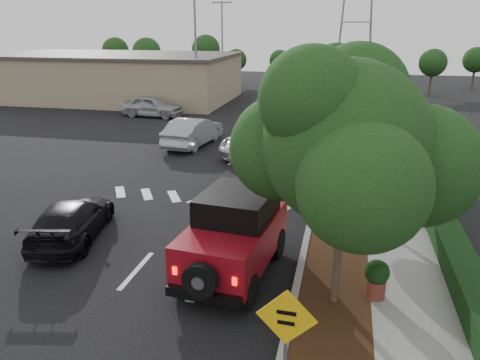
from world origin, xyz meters
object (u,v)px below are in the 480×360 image
(black_suv_oncoming, at_px, (72,220))
(red_jeep, at_px, (236,232))
(silver_suv_ahead, at_px, (265,139))
(speed_hump_sign, at_px, (286,331))

(black_suv_oncoming, bearing_deg, red_jeep, 159.10)
(red_jeep, relative_size, black_suv_oncoming, 1.05)
(black_suv_oncoming, bearing_deg, silver_suv_ahead, -122.16)
(red_jeep, relative_size, silver_suv_ahead, 0.79)
(red_jeep, bearing_deg, black_suv_oncoming, 177.33)
(black_suv_oncoming, distance_m, speed_hump_sign, 9.59)
(silver_suv_ahead, bearing_deg, speed_hump_sign, -57.30)
(silver_suv_ahead, distance_m, black_suv_oncoming, 12.64)
(silver_suv_ahead, relative_size, speed_hump_sign, 2.59)
(red_jeep, bearing_deg, silver_suv_ahead, 102.44)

